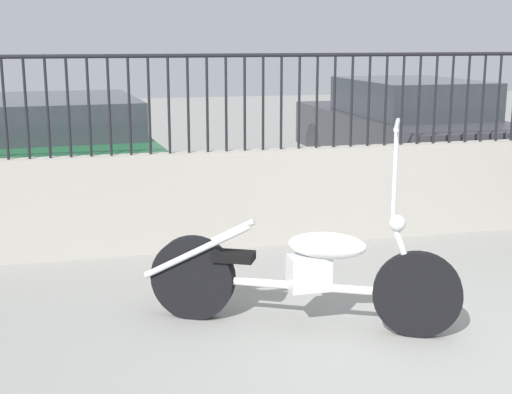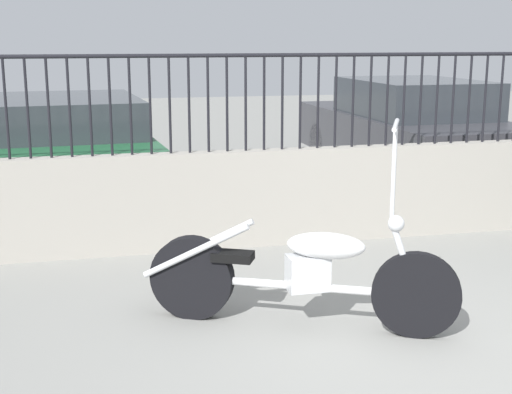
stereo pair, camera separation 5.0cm
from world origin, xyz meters
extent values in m
plane|color=gray|center=(0.00, 0.00, 0.00)|extent=(40.00, 40.00, 0.00)
cube|color=#9E998E|center=(0.00, 2.68, 0.46)|extent=(10.17, 0.18, 0.92)
cylinder|color=black|center=(-2.72, 2.68, 1.37)|extent=(0.02, 0.02, 0.89)
cylinder|color=black|center=(-2.54, 2.68, 1.37)|extent=(0.02, 0.02, 0.89)
cylinder|color=black|center=(-2.37, 2.68, 1.37)|extent=(0.02, 0.02, 0.89)
cylinder|color=black|center=(-2.19, 2.68, 1.37)|extent=(0.02, 0.02, 0.89)
cylinder|color=black|center=(-2.02, 2.68, 1.37)|extent=(0.02, 0.02, 0.89)
cylinder|color=black|center=(-1.84, 2.68, 1.37)|extent=(0.02, 0.02, 0.89)
cylinder|color=black|center=(-1.67, 2.68, 1.37)|extent=(0.02, 0.02, 0.89)
cylinder|color=black|center=(-1.49, 2.68, 1.37)|extent=(0.02, 0.02, 0.89)
cylinder|color=black|center=(-1.31, 2.68, 1.37)|extent=(0.02, 0.02, 0.89)
cylinder|color=black|center=(-1.14, 2.68, 1.37)|extent=(0.02, 0.02, 0.89)
cylinder|color=black|center=(-0.96, 2.68, 1.37)|extent=(0.02, 0.02, 0.89)
cylinder|color=black|center=(-0.79, 2.68, 1.37)|extent=(0.02, 0.02, 0.89)
cylinder|color=black|center=(-0.61, 2.68, 1.37)|extent=(0.02, 0.02, 0.89)
cylinder|color=black|center=(-0.44, 2.68, 1.37)|extent=(0.02, 0.02, 0.89)
cylinder|color=black|center=(-0.26, 2.68, 1.37)|extent=(0.02, 0.02, 0.89)
cylinder|color=black|center=(-0.09, 2.68, 1.37)|extent=(0.02, 0.02, 0.89)
cylinder|color=black|center=(0.09, 2.68, 1.37)|extent=(0.02, 0.02, 0.89)
cylinder|color=black|center=(0.26, 2.68, 1.37)|extent=(0.02, 0.02, 0.89)
cylinder|color=black|center=(0.44, 2.68, 1.37)|extent=(0.02, 0.02, 0.89)
cylinder|color=black|center=(0.61, 2.68, 1.37)|extent=(0.02, 0.02, 0.89)
cylinder|color=black|center=(0.79, 2.68, 1.37)|extent=(0.02, 0.02, 0.89)
cylinder|color=black|center=(0.96, 2.68, 1.37)|extent=(0.02, 0.02, 0.89)
cylinder|color=black|center=(1.14, 2.68, 1.37)|extent=(0.02, 0.02, 0.89)
cylinder|color=black|center=(1.31, 2.68, 1.37)|extent=(0.02, 0.02, 0.89)
cylinder|color=black|center=(1.49, 2.68, 1.37)|extent=(0.02, 0.02, 0.89)
cylinder|color=black|center=(1.67, 2.68, 1.37)|extent=(0.02, 0.02, 0.89)
cylinder|color=black|center=(1.84, 2.68, 1.37)|extent=(0.02, 0.02, 0.89)
cylinder|color=black|center=(2.02, 2.68, 1.37)|extent=(0.02, 0.02, 0.89)
cylinder|color=black|center=(0.00, 2.68, 1.80)|extent=(10.17, 0.04, 0.04)
cylinder|color=black|center=(0.02, 0.33, 0.29)|extent=(0.56, 0.32, 0.59)
cylinder|color=black|center=(-1.38, 1.01, 0.29)|extent=(0.59, 0.37, 0.60)
cylinder|color=silver|center=(-0.68, 0.67, 0.29)|extent=(1.31, 0.68, 0.06)
cube|color=silver|center=(-0.64, 0.65, 0.39)|extent=(0.28, 0.18, 0.24)
ellipsoid|color=silver|center=(-0.53, 0.59, 0.59)|extent=(0.56, 0.41, 0.18)
cube|color=black|center=(-1.11, 0.88, 0.47)|extent=(0.32, 0.27, 0.06)
cylinder|color=silver|center=(-0.06, 0.37, 0.54)|extent=(0.22, 0.14, 0.51)
sphere|color=silver|center=(-0.12, 0.39, 0.77)|extent=(0.11, 0.11, 0.11)
cylinder|color=silver|center=(-0.15, 0.41, 1.11)|extent=(0.03, 0.03, 0.62)
cylinder|color=silver|center=(-0.15, 0.41, 1.42)|extent=(0.26, 0.48, 0.03)
cylinder|color=silver|center=(-1.36, 0.93, 0.51)|extent=(0.71, 0.38, 0.44)
cylinder|color=silver|center=(-1.30, 1.05, 0.51)|extent=(0.71, 0.38, 0.44)
cylinder|color=black|center=(-3.22, 6.70, 0.32)|extent=(0.16, 0.65, 0.64)
cylinder|color=black|center=(-1.54, 6.82, 0.32)|extent=(0.16, 0.65, 0.64)
cylinder|color=black|center=(-1.34, 3.98, 0.32)|extent=(0.16, 0.65, 0.64)
cube|color=#1E5933|center=(-2.28, 5.34, 0.53)|extent=(2.11, 4.71, 0.59)
cube|color=#2D3338|center=(-2.26, 5.11, 1.05)|extent=(1.76, 2.31, 0.43)
cylinder|color=black|center=(1.48, 6.82, 0.32)|extent=(0.12, 0.64, 0.64)
cylinder|color=black|center=(3.08, 6.85, 0.32)|extent=(0.12, 0.64, 0.64)
cylinder|color=black|center=(1.53, 4.08, 0.32)|extent=(0.12, 0.64, 0.64)
cylinder|color=black|center=(3.13, 4.11, 0.32)|extent=(0.12, 0.64, 0.64)
cube|color=#38383D|center=(2.30, 5.47, 0.58)|extent=(1.79, 4.45, 0.67)
cube|color=#2D3338|center=(2.31, 5.25, 1.16)|extent=(1.58, 2.15, 0.48)
camera|label=1|loc=(-2.09, -3.75, 1.96)|focal=50.00mm
camera|label=2|loc=(-2.04, -3.76, 1.96)|focal=50.00mm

